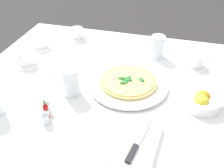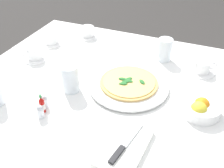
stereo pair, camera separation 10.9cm
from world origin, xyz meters
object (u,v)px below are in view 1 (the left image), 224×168
(coffee_cup_left_edge, at_px, (195,62))
(napkin_folded, at_px, (137,146))
(citrus_bowl, at_px, (202,101))
(coffee_cup_right_edge, at_px, (27,59))
(water_glass_back_corner, at_px, (71,83))
(dinner_knife, at_px, (137,142))
(coffee_cup_near_left, at_px, (41,43))
(coffee_cup_far_right, at_px, (77,34))
(hot_sauce_bottle, at_px, (46,111))
(pizza_plate, at_px, (128,84))
(pepper_shaker, at_px, (45,118))
(pizza, at_px, (128,81))
(water_glass_near_right, at_px, (157,48))
(salt_shaker, at_px, (47,107))

(coffee_cup_left_edge, distance_m, napkin_folded, 0.59)
(citrus_bowl, bearing_deg, coffee_cup_right_edge, 83.13)
(water_glass_back_corner, distance_m, dinner_knife, 0.39)
(coffee_cup_near_left, relative_size, water_glass_back_corner, 1.08)
(coffee_cup_right_edge, relative_size, coffee_cup_far_right, 1.00)
(citrus_bowl, height_order, hot_sauce_bottle, hot_sauce_bottle)
(coffee_cup_left_edge, relative_size, napkin_folded, 0.56)
(dinner_knife, bearing_deg, pizza_plate, 27.62)
(water_glass_back_corner, distance_m, pepper_shaker, 0.19)
(pizza, relative_size, coffee_cup_near_left, 1.93)
(coffee_cup_far_right, xyz_separation_m, hot_sauce_bottle, (-0.65, -0.13, 0.01))
(water_glass_near_right, bearing_deg, coffee_cup_left_edge, -103.92)
(pizza, height_order, salt_shaker, salt_shaker)
(coffee_cup_right_edge, bearing_deg, coffee_cup_far_right, -21.56)
(coffee_cup_far_right, distance_m, dinner_knife, 0.86)
(pizza, distance_m, salt_shaker, 0.36)
(water_glass_back_corner, bearing_deg, hot_sauce_bottle, 168.60)
(coffee_cup_right_edge, distance_m, coffee_cup_left_edge, 0.82)
(coffee_cup_left_edge, bearing_deg, salt_shaker, 131.79)
(hot_sauce_bottle, distance_m, pepper_shaker, 0.03)
(salt_shaker, bearing_deg, pizza, -46.86)
(dinner_knife, xyz_separation_m, hot_sauce_bottle, (0.05, 0.35, 0.01))
(water_glass_near_right, height_order, hot_sauce_bottle, water_glass_near_right)
(water_glass_back_corner, bearing_deg, napkin_folded, -123.93)
(coffee_cup_left_edge, height_order, citrus_bowl, citrus_bowl)
(citrus_bowl, height_order, pepper_shaker, citrus_bowl)
(pizza_plate, bearing_deg, citrus_bowl, -100.32)
(pizza, bearing_deg, napkin_folded, -163.12)
(water_glass_back_corner, bearing_deg, coffee_cup_far_right, 18.89)
(coffee_cup_far_right, xyz_separation_m, napkin_folded, (-0.70, -0.49, -0.02))
(coffee_cup_near_left, relative_size, salt_shaker, 2.31)
(coffee_cup_left_edge, bearing_deg, coffee_cup_near_left, 91.36)
(hot_sauce_bottle, height_order, salt_shaker, hot_sauce_bottle)
(dinner_knife, xyz_separation_m, citrus_bowl, (0.27, -0.21, 0.00))
(coffee_cup_right_edge, xyz_separation_m, coffee_cup_left_edge, (0.19, -0.80, -0.01))
(pizza, relative_size, salt_shaker, 4.46)
(pizza_plate, distance_m, hot_sauce_bottle, 0.37)
(pizza, bearing_deg, pizza_plate, -17.75)
(pizza, bearing_deg, citrus_bowl, -100.31)
(water_glass_back_corner, height_order, dinner_knife, water_glass_back_corner)
(pizza_plate, xyz_separation_m, napkin_folded, (-0.33, -0.10, -0.00))
(pizza_plate, relative_size, coffee_cup_right_edge, 2.67)
(coffee_cup_right_edge, relative_size, hot_sauce_bottle, 1.57)
(pizza, xyz_separation_m, dinner_knife, (-0.33, -0.10, -0.00))
(coffee_cup_right_edge, xyz_separation_m, napkin_folded, (-0.37, -0.62, -0.02))
(pizza_plate, height_order, water_glass_back_corner, water_glass_back_corner)
(pizza, height_order, napkin_folded, pizza)
(coffee_cup_far_right, height_order, citrus_bowl, citrus_bowl)
(coffee_cup_left_edge, xyz_separation_m, water_glass_back_corner, (-0.35, 0.50, 0.03))
(citrus_bowl, xyz_separation_m, hot_sauce_bottle, (-0.22, 0.56, 0.01))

